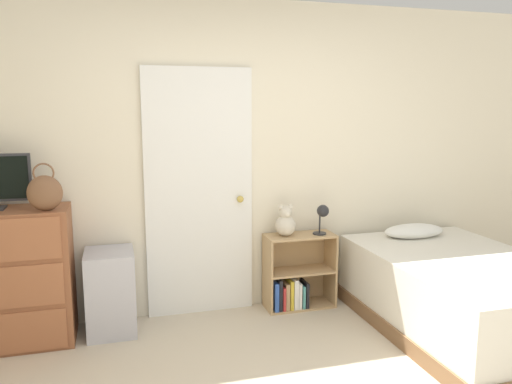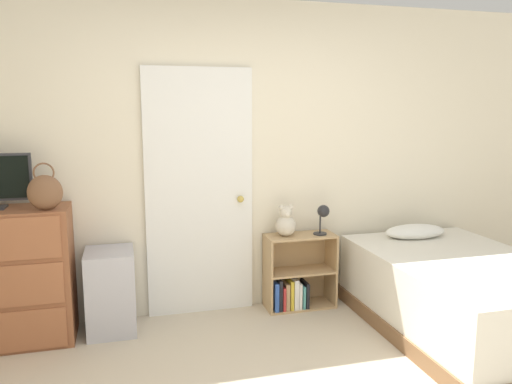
{
  "view_description": "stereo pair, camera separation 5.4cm",
  "coord_description": "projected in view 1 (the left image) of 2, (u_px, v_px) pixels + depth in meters",
  "views": [
    {
      "loc": [
        -0.9,
        -1.98,
        1.69
      ],
      "look_at": [
        0.18,
        1.75,
        1.04
      ],
      "focal_mm": 35.0,
      "sensor_mm": 36.0,
      "label": 1
    },
    {
      "loc": [
        -0.84,
        -1.99,
        1.69
      ],
      "look_at": [
        0.18,
        1.75,
        1.04
      ],
      "focal_mm": 35.0,
      "sensor_mm": 36.0,
      "label": 2
    }
  ],
  "objects": [
    {
      "name": "wall_back",
      "position": [
        226.0,
        159.0,
        4.11
      ],
      "size": [
        10.0,
        0.06,
        2.55
      ],
      "color": "beige",
      "rests_on": "ground_plane"
    },
    {
      "name": "door_closed",
      "position": [
        199.0,
        194.0,
        4.04
      ],
      "size": [
        0.87,
        0.09,
        2.01
      ],
      "color": "white",
      "rests_on": "ground_plane"
    },
    {
      "name": "handbag",
      "position": [
        45.0,
        192.0,
        3.41
      ],
      "size": [
        0.23,
        0.12,
        0.33
      ],
      "color": "brown",
      "rests_on": "dresser"
    },
    {
      "name": "storage_bin",
      "position": [
        111.0,
        292.0,
        3.77
      ],
      "size": [
        0.36,
        0.4,
        0.63
      ],
      "color": "#ADADB7",
      "rests_on": "ground_plane"
    },
    {
      "name": "bookshelf",
      "position": [
        294.0,
        279.0,
        4.26
      ],
      "size": [
        0.59,
        0.27,
        0.64
      ],
      "color": "tan",
      "rests_on": "ground_plane"
    },
    {
      "name": "teddy_bear",
      "position": [
        286.0,
        223.0,
        4.15
      ],
      "size": [
        0.17,
        0.17,
        0.27
      ],
      "color": "beige",
      "rests_on": "bookshelf"
    },
    {
      "name": "desk_lamp",
      "position": [
        322.0,
        214.0,
        4.19
      ],
      "size": [
        0.13,
        0.12,
        0.25
      ],
      "color": "#262628",
      "rests_on": "bookshelf"
    },
    {
      "name": "bed",
      "position": [
        460.0,
        293.0,
        3.81
      ],
      "size": [
        1.23,
        1.82,
        0.69
      ],
      "color": "brown",
      "rests_on": "ground_plane"
    }
  ]
}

